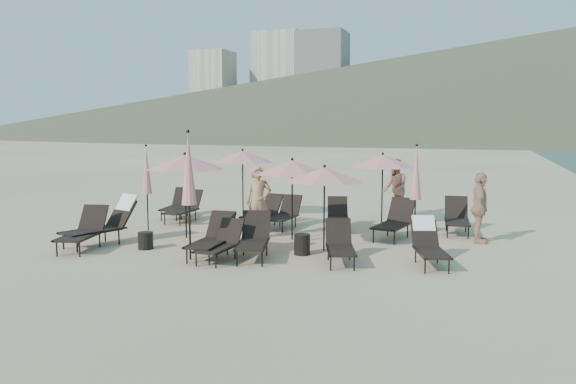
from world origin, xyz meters
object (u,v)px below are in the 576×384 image
(lounger_7, at_px, (184,207))
(umbrella_closed_1, at_px, (416,174))
(lounger_0, at_px, (84,230))
(umbrella_open_1, at_px, (292,167))
(umbrella_open_4, at_px, (383,161))
(umbrella_open_0, at_px, (185,162))
(beachgoer_b, at_px, (395,188))
(lounger_3, at_px, (212,237))
(lounger_1, at_px, (106,222))
(lounger_10, at_px, (395,221))
(lounger_9, at_px, (284,213))
(side_table_1, at_px, (302,244))
(umbrella_closed_0, at_px, (189,170))
(beachgoer_c, at_px, (480,208))
(lounger_4, at_px, (340,244))
(lounger_11, at_px, (457,217))
(lounger_13, at_px, (254,238))
(lounger_8, at_px, (263,212))
(umbrella_open_3, at_px, (243,157))
(lounger_2, at_px, (221,243))
(lounger_5, at_px, (428,243))
(lounger_6, at_px, (177,204))
(lounger_12, at_px, (338,215))
(umbrella_open_2, at_px, (324,175))
(beachgoer_a, at_px, (258,202))
(side_table_0, at_px, (146,241))

(lounger_7, distance_m, umbrella_closed_1, 7.29)
(lounger_0, bearing_deg, umbrella_open_1, 18.73)
(lounger_0, distance_m, umbrella_open_4, 8.47)
(umbrella_open_0, xyz_separation_m, beachgoer_b, (4.63, 5.42, -1.05))
(lounger_3, distance_m, lounger_7, 5.13)
(lounger_1, bearing_deg, lounger_10, 43.59)
(lounger_9, xyz_separation_m, side_table_1, (1.58, -3.15, -0.19))
(lounger_3, xyz_separation_m, umbrella_open_4, (2.85, 5.36, 1.49))
(umbrella_closed_0, bearing_deg, umbrella_closed_1, 41.32)
(lounger_0, xyz_separation_m, umbrella_open_0, (1.58, 2.07, 1.54))
(lounger_0, distance_m, lounger_3, 3.27)
(side_table_1, bearing_deg, umbrella_open_4, 77.28)
(umbrella_open_1, bearing_deg, beachgoer_c, 14.51)
(umbrella_open_4, bearing_deg, lounger_4, -90.02)
(lounger_0, bearing_deg, side_table_1, -1.06)
(lounger_11, relative_size, umbrella_closed_0, 0.61)
(side_table_1, bearing_deg, umbrella_closed_1, 49.14)
(lounger_13, bearing_deg, lounger_7, 119.35)
(lounger_8, xyz_separation_m, beachgoer_c, (6.10, -0.56, 0.47))
(lounger_3, distance_m, umbrella_open_3, 6.00)
(lounger_1, bearing_deg, lounger_2, 8.29)
(lounger_2, bearing_deg, lounger_5, 15.43)
(lounger_5, height_order, lounger_6, lounger_5)
(lounger_12, distance_m, umbrella_open_0, 4.57)
(lounger_10, bearing_deg, beachgoer_c, 12.85)
(umbrella_open_2, bearing_deg, lounger_1, -168.27)
(beachgoer_c, bearing_deg, umbrella_open_3, 72.66)
(umbrella_open_3, bearing_deg, lounger_11, -5.98)
(lounger_10, xyz_separation_m, umbrella_open_2, (-1.33, -2.07, 1.33))
(lounger_7, bearing_deg, umbrella_open_1, -23.48)
(umbrella_open_4, xyz_separation_m, beachgoer_a, (-2.69, -3.07, -0.97))
(lounger_0, bearing_deg, lounger_10, 15.30)
(lounger_11, height_order, umbrella_open_1, umbrella_open_1)
(umbrella_open_0, bearing_deg, side_table_0, -97.63)
(lounger_0, bearing_deg, lounger_13, -7.34)
(lounger_3, xyz_separation_m, lounger_8, (-0.48, 4.21, -0.02))
(lounger_9, bearing_deg, lounger_1, -129.89)
(lounger_5, xyz_separation_m, lounger_9, (-4.39, 3.13, -0.03))
(lounger_9, bearing_deg, side_table_1, -60.48)
(lounger_11, height_order, umbrella_open_2, umbrella_open_2)
(umbrella_closed_1, bearing_deg, beachgoer_b, 106.43)
(umbrella_closed_1, height_order, side_table_0, umbrella_closed_1)
(lounger_5, bearing_deg, umbrella_open_4, 93.58)
(lounger_1, xyz_separation_m, lounger_11, (8.16, 4.49, -0.12))
(lounger_2, bearing_deg, lounger_8, 100.92)
(lounger_0, xyz_separation_m, lounger_1, (0.11, 0.67, 0.11))
(beachgoer_b, relative_size, beachgoer_c, 1.07)
(lounger_4, height_order, umbrella_closed_1, umbrella_closed_1)
(lounger_2, bearing_deg, umbrella_open_0, 135.72)
(lounger_10, bearing_deg, umbrella_open_2, -113.23)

